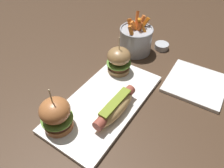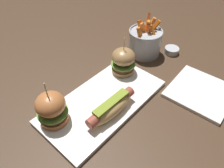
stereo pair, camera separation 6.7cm
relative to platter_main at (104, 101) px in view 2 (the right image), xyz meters
name	(u,v)px [view 2 (the right image)]	position (x,y,z in m)	size (l,w,h in m)	color
ground_plane	(104,103)	(0.00, 0.00, -0.01)	(3.00, 3.00, 0.00)	#422D1E
platter_main	(104,101)	(0.00, 0.00, 0.00)	(0.41, 0.20, 0.01)	white
hot_dog	(111,107)	(-0.02, -0.05, 0.03)	(0.18, 0.06, 0.05)	tan
slider_left	(51,108)	(-0.15, 0.05, 0.06)	(0.09, 0.09, 0.15)	#B26838
slider_right	(123,61)	(0.15, 0.04, 0.05)	(0.09, 0.09, 0.14)	#987144
fries_bucket	(145,41)	(0.31, 0.07, 0.05)	(0.13, 0.13, 0.15)	#A8AAB2
sauce_ramekin	(172,50)	(0.39, -0.02, 0.01)	(0.06, 0.06, 0.02)	#B7BABF
side_plate	(201,92)	(0.25, -0.21, 0.00)	(0.19, 0.19, 0.01)	white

